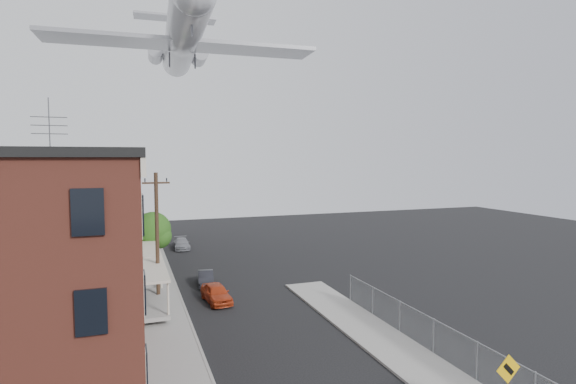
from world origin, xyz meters
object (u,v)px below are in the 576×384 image
at_px(car_near, 216,293).
at_px(car_far, 182,244).
at_px(utility_pole, 157,236).
at_px(airplane, 182,39).
at_px(street_tree, 154,231).
at_px(car_mid, 206,278).
at_px(warning_sign, 508,378).

relative_size(car_near, car_far, 0.94).
bearing_deg(car_near, utility_pole, 159.38).
bearing_deg(airplane, car_far, 86.59).
xyz_separation_m(street_tree, car_near, (3.47, -10.92, -2.81)).
relative_size(car_mid, airplane, 0.13).
bearing_deg(car_far, car_mid, -87.05).
bearing_deg(car_near, airplane, 87.32).
bearing_deg(warning_sign, street_tree, 110.58).
distance_m(car_mid, car_far, 14.99).
relative_size(utility_pole, street_tree, 1.73).
height_order(utility_pole, car_mid, utility_pole).
bearing_deg(car_mid, warning_sign, -64.52).
relative_size(street_tree, airplane, 0.20).
bearing_deg(street_tree, car_far, 69.03).
distance_m(warning_sign, utility_pole, 22.25).
height_order(car_near, car_far, car_near).
xyz_separation_m(utility_pole, car_mid, (3.80, 3.51, -4.13)).
relative_size(utility_pole, car_near, 2.39).
bearing_deg(warning_sign, car_mid, 108.18).
distance_m(utility_pole, car_mid, 6.62).
bearing_deg(utility_pole, car_far, 78.95).
relative_size(warning_sign, car_mid, 0.85).
xyz_separation_m(utility_pole, car_near, (3.80, -0.99, -4.03)).
bearing_deg(warning_sign, car_near, 112.31).
distance_m(utility_pole, airplane, 19.38).
relative_size(car_near, car_mid, 1.14).
bearing_deg(airplane, utility_pole, -106.56).
distance_m(warning_sign, airplane, 35.93).
height_order(utility_pole, street_tree, utility_pole).
bearing_deg(car_far, airplane, -91.17).
relative_size(utility_pole, airplane, 0.35).
distance_m(car_near, car_mid, 4.50).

